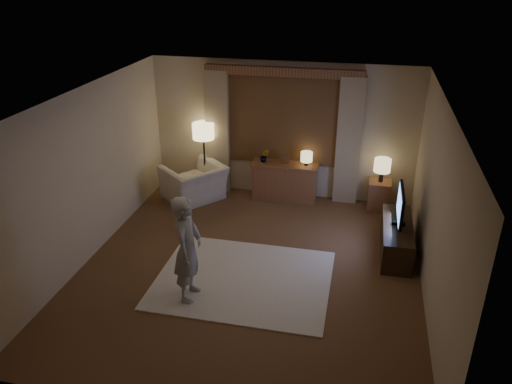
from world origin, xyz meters
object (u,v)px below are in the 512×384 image
(sideboard, at_px, (285,182))
(tv_stand, at_px, (396,238))
(person, at_px, (188,249))
(armchair, at_px, (194,183))
(side_table, at_px, (379,195))

(sideboard, bearing_deg, tv_stand, -36.98)
(tv_stand, bearing_deg, person, -147.11)
(sideboard, height_order, tv_stand, sideboard)
(armchair, distance_m, tv_stand, 3.90)
(person, bearing_deg, sideboard, -13.79)
(armchair, bearing_deg, person, 56.89)
(side_table, relative_size, tv_stand, 0.40)
(side_table, bearing_deg, tv_stand, -79.86)
(person, bearing_deg, side_table, -38.66)
(tv_stand, relative_size, person, 0.93)
(armchair, distance_m, side_table, 3.48)
(tv_stand, height_order, person, person)
(side_table, bearing_deg, armchair, -174.18)
(side_table, xyz_separation_m, person, (-2.52, -3.29, 0.50))
(side_table, bearing_deg, sideboard, 178.39)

